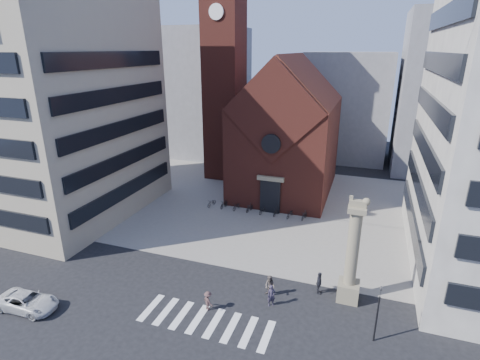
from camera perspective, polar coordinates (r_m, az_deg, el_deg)
name	(u,v)px	position (r m, az deg, el deg)	size (l,w,h in m)	color
ground	(215,295)	(31.26, -3.84, -17.10)	(120.00, 120.00, 0.00)	black
piazza	(274,206)	(47.02, 5.22, -3.89)	(46.00, 30.00, 0.05)	gray
zebra_crossing	(206,321)	(28.94, -5.24, -20.62)	(10.20, 3.20, 0.01)	white
church	(287,133)	(50.22, 7.22, 7.11)	(12.00, 16.65, 18.00)	maroon
campanile	(224,70)	(54.89, -2.39, 16.46)	(5.50, 5.50, 31.20)	maroon
building_left	(49,101)	(47.81, -27.03, 10.67)	(18.00, 20.00, 26.00)	#9E947A
bg_block_left	(198,92)	(70.24, -6.44, 13.14)	(16.00, 14.00, 22.00)	gray
bg_block_mid	(346,107)	(68.78, 15.90, 10.72)	(14.00, 12.00, 18.00)	gray
bg_block_right	(456,94)	(66.38, 30.08, 11.22)	(16.00, 14.00, 24.00)	gray
lion_column	(352,261)	(30.07, 16.64, -11.68)	(1.63, 1.60, 8.68)	gray
traffic_light	(377,313)	(27.44, 20.21, -18.42)	(0.13, 0.16, 4.30)	black
white_car	(27,302)	(33.53, -29.69, -15.81)	(2.16, 4.69, 1.30)	silver
pedestrian_0	(271,296)	(29.78, 4.80, -17.14)	(0.64, 0.42, 1.76)	#312A3B
pedestrian_1	(270,286)	(30.69, 4.58, -15.83)	(0.87, 0.68, 1.80)	#5A4F48
pedestrian_2	(319,283)	(31.50, 11.95, -15.10)	(1.11, 0.46, 1.90)	#24242B
pedestrian_3	(208,301)	(29.46, -4.89, -17.87)	(1.00, 0.57, 1.54)	#493130
scooter_0	(212,203)	(46.59, -4.33, -3.46)	(0.60, 1.71, 0.90)	black
scooter_1	(224,204)	(45.98, -2.44, -3.67)	(0.47, 1.66, 1.00)	black
scooter_2	(237,206)	(45.46, -0.51, -4.00)	(0.60, 1.71, 0.90)	black
scooter_3	(250,208)	(44.95, 1.47, -4.22)	(0.47, 1.66, 1.00)	black
scooter_4	(263,210)	(44.54, 3.48, -4.55)	(0.60, 1.71, 0.90)	black
scooter_5	(276,211)	(44.15, 5.54, -4.77)	(0.47, 1.66, 1.00)	black
scooter_6	(290,214)	(43.86, 7.63, -5.10)	(0.60, 1.71, 0.90)	black
scooter_7	(304,215)	(43.58, 9.76, -5.31)	(0.47, 1.66, 1.00)	black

